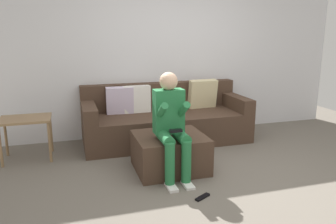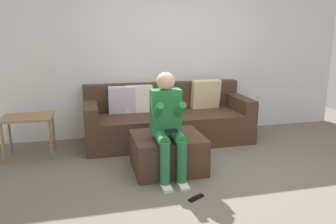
% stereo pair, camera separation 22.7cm
% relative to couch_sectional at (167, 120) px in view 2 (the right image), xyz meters
% --- Properties ---
extents(ground_plane, '(7.65, 7.65, 0.00)m').
position_rel_couch_sectional_xyz_m(ground_plane, '(0.23, -1.63, -0.32)').
color(ground_plane, '#6B6359').
extents(wall_back, '(5.89, 0.10, 2.44)m').
position_rel_couch_sectional_xyz_m(wall_back, '(0.23, 0.46, 0.89)').
color(wall_back, silver).
rests_on(wall_back, ground_plane).
extents(couch_sectional, '(2.49, 0.94, 0.91)m').
position_rel_couch_sectional_xyz_m(couch_sectional, '(0.00, 0.00, 0.00)').
color(couch_sectional, '#473326').
rests_on(couch_sectional, ground_plane).
extents(ottoman, '(0.83, 0.75, 0.43)m').
position_rel_couch_sectional_xyz_m(ottoman, '(-0.27, -1.10, -0.11)').
color(ottoman, '#473326').
rests_on(ottoman, ground_plane).
extents(person_seated, '(0.34, 0.63, 1.21)m').
position_rel_couch_sectional_xyz_m(person_seated, '(-0.31, -1.30, 0.34)').
color(person_seated, '#26723F').
rests_on(person_seated, ground_plane).
extents(side_table, '(0.64, 0.48, 0.56)m').
position_rel_couch_sectional_xyz_m(side_table, '(-1.96, -0.23, 0.16)').
color(side_table, olive).
rests_on(side_table, ground_plane).
extents(remote_near_ottoman, '(0.19, 0.13, 0.02)m').
position_rel_couch_sectional_xyz_m(remote_near_ottoman, '(-0.17, -1.91, -0.31)').
color(remote_near_ottoman, black).
rests_on(remote_near_ottoman, ground_plane).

